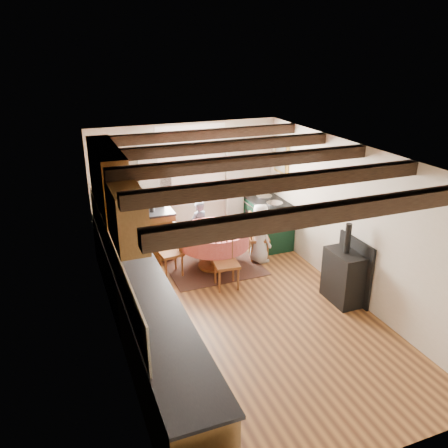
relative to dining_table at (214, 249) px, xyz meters
name	(u,v)px	position (x,y,z in m)	size (l,w,h in m)	color
floor	(244,315)	(-0.13, -1.60, -0.37)	(3.60, 5.50, 0.00)	#A36A34
ceiling	(247,155)	(-0.13, -1.60, 2.03)	(3.60, 5.50, 0.00)	white
wall_back	(187,186)	(-0.13, 1.15, 0.83)	(3.60, 0.00, 2.40)	silver
wall_front	(375,361)	(-0.13, -4.35, 0.83)	(3.60, 0.00, 2.40)	silver
wall_left	(113,262)	(-1.93, -1.60, 0.83)	(0.00, 5.50, 2.40)	silver
wall_right	(354,223)	(1.67, -1.60, 0.83)	(0.00, 5.50, 2.40)	silver
beam_a	(336,212)	(-0.13, -3.60, 1.94)	(3.60, 0.16, 0.16)	#38281B
beam_b	(284,183)	(-0.13, -2.60, 1.94)	(3.60, 0.16, 0.16)	#38281B
beam_c	(247,162)	(-0.13, -1.60, 1.94)	(3.60, 0.16, 0.16)	#38281B
beam_d	(219,147)	(-0.13, -0.60, 1.94)	(3.60, 0.16, 0.16)	#38281B
beam_e	(198,135)	(-0.13, 0.40, 1.94)	(3.60, 0.16, 0.16)	#38281B
splash_left	(111,252)	(-1.91, -1.30, 0.83)	(0.02, 4.50, 0.55)	beige
splash_back	(135,192)	(-1.13, 1.13, 0.83)	(1.40, 0.02, 0.55)	beige
base_cabinet_left	(141,309)	(-1.63, -1.60, 0.07)	(0.60, 5.30, 0.88)	brown
base_cabinet_back	(138,237)	(-1.18, 0.85, 0.07)	(1.30, 0.60, 0.88)	brown
worktop_left	(140,279)	(-1.61, -1.60, 0.53)	(0.64, 5.30, 0.04)	black
worktop_back	(136,214)	(-1.18, 0.83, 0.53)	(1.30, 0.64, 0.04)	black
wall_cabinet_glass	(108,178)	(-1.76, -0.40, 1.58)	(0.34, 1.80, 0.90)	brown
wall_cabinet_solid	(127,216)	(-1.76, -1.90, 1.53)	(0.34, 0.90, 0.70)	brown
window_frame	(191,166)	(-0.03, 1.14, 1.23)	(1.34, 0.03, 1.54)	white
window_pane	(191,165)	(-0.03, 1.14, 1.23)	(1.20, 0.01, 1.40)	white
curtain_left	(149,197)	(-0.88, 1.05, 0.73)	(0.35, 0.10, 2.10)	#9CA295
curtain_right	(235,187)	(0.82, 1.05, 0.73)	(0.35, 0.10, 2.10)	#9CA295
curtain_rod	(192,134)	(-0.03, 1.05, 1.83)	(0.03, 0.03, 2.00)	black
wall_picture	(282,158)	(1.64, 0.70, 1.33)	(0.04, 0.50, 0.60)	gold
wall_plate	(238,156)	(0.92, 1.12, 1.33)	(0.30, 0.30, 0.02)	silver
rug	(214,267)	(0.00, 0.00, -0.36)	(1.64, 1.27, 0.01)	#39281D
dining_table	(214,249)	(0.00, 0.00, 0.00)	(1.22, 1.22, 0.74)	#B3302E
chair_near	(227,262)	(-0.06, -0.73, 0.08)	(0.38, 0.40, 0.90)	brown
chair_left	(170,251)	(-0.79, 0.02, 0.08)	(0.39, 0.40, 0.90)	brown
chair_right	(259,236)	(0.89, 0.05, 0.08)	(0.38, 0.40, 0.89)	brown
aga_range	(268,223)	(1.34, 0.56, 0.09)	(0.65, 1.00, 0.92)	#0E3120
cast_iron_stove	(345,263)	(1.45, -1.78, 0.28)	(0.39, 0.64, 1.29)	black
child_far	(199,227)	(-0.05, 0.70, 0.15)	(0.38, 0.25, 1.03)	#343846
child_right	(260,233)	(0.86, -0.05, 0.18)	(0.54, 0.35, 1.10)	silver
bowl_a	(214,228)	(0.00, 0.00, 0.39)	(0.20, 0.20, 0.05)	silver
bowl_b	(214,227)	(0.01, 0.03, 0.40)	(0.21, 0.21, 0.06)	silver
cup	(214,229)	(-0.02, -0.07, 0.41)	(0.09, 0.09, 0.08)	silver
canister_tall	(124,205)	(-1.38, 0.91, 0.69)	(0.16, 0.16, 0.27)	#262628
canister_wide	(140,205)	(-1.08, 0.97, 0.64)	(0.16, 0.16, 0.18)	#262628
canister_slim	(152,205)	(-0.91, 0.77, 0.68)	(0.09, 0.09, 0.25)	#262628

